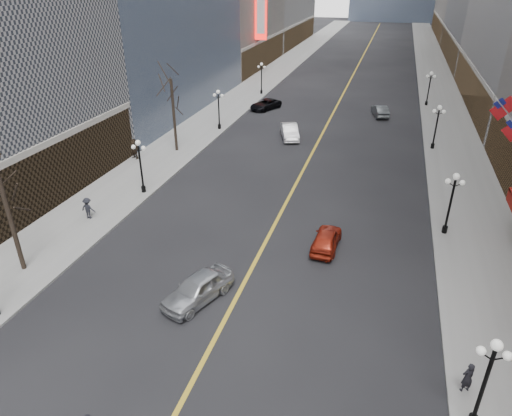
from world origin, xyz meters
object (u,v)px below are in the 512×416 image
Objects in this scene: streetlamp_east_0 at (487,376)px; streetlamp_east_3 at (430,85)px; streetlamp_west_1 at (140,161)px; streetlamp_west_2 at (219,105)px; ped_ne_corner at (468,377)px; car_sb_mid at (326,239)px; car_nb_near at (198,288)px; car_nb_far at (266,104)px; car_sb_far at (380,111)px; car_nb_mid at (290,132)px; streetlamp_east_2 at (437,122)px; streetlamp_west_3 at (261,75)px; streetlamp_east_1 at (452,197)px.

streetlamp_east_3 is (0.00, 52.00, 0.00)m from streetlamp_east_0.
streetlamp_west_1 is at bearing 145.86° from streetlamp_east_0.
streetlamp_west_2 reaches higher than ped_ne_corner.
streetlamp_west_2 is (0.00, 18.00, 0.00)m from streetlamp_west_1.
streetlamp_west_1 is at bearing -12.16° from car_sb_mid.
streetlamp_east_3 is 2.88× the size of ped_ne_corner.
car_nb_far is (-7.00, 39.76, -0.12)m from car_nb_near.
car_nb_far is 1.12× the size of car_sb_far.
car_nb_mid is at bearing -128.86° from streetlamp_east_3.
streetlamp_west_1 is (-23.60, -18.00, 0.00)m from streetlamp_east_2.
streetlamp_east_2 and streetlamp_west_3 have the same top height.
streetlamp_east_1 and streetlamp_west_1 have the same top height.
streetlamp_east_3 and streetlamp_west_2 have the same top height.
car_nb_near is at bearing -71.68° from streetlamp_west_2.
streetlamp_east_2 reaches higher than car_nb_mid.
streetlamp_east_0 is 28.51m from streetlamp_west_1.
streetlamp_east_2 is 1.00× the size of streetlamp_east_3.
car_sb_mid is at bearing -68.43° from streetlamp_west_3.
streetlamp_east_3 is at bearing 90.00° from streetlamp_east_1.
streetlamp_east_0 reaches higher than car_sb_mid.
streetlamp_east_0 is 0.94× the size of car_nb_far.
streetlamp_west_3 is 2.88× the size of ped_ne_corner.
streetlamp_west_2 is 31.25m from car_nb_near.
car_nb_near is at bearing -139.95° from streetlamp_east_1.
streetlamp_west_2 is 0.94× the size of car_nb_far.
streetlamp_west_3 reaches higher than car_nb_near.
car_sb_mid reaches higher than car_nb_far.
streetlamp_west_3 is at bearing -36.37° from car_sb_far.
streetlamp_west_3 is at bearing 123.25° from streetlamp_east_1.
streetlamp_east_2 is (0.00, 18.00, 0.00)m from streetlamp_east_1.
streetlamp_west_1 is at bearing -142.67° from streetlamp_east_2.
streetlamp_east_1 and streetlamp_west_2 have the same top height.
car_sb_far is at bearing 32.66° from car_nb_mid.
streetlamp_east_3 is 0.98× the size of car_nb_near.
car_nb_near is (-13.80, -29.60, -2.11)m from streetlamp_east_2.
streetlamp_east_3 is at bearing 90.00° from streetlamp_east_0.
streetlamp_east_3 is at bearing -98.46° from car_sb_mid.
streetlamp_west_1 is 34.09m from car_sb_far.
streetlamp_west_3 is 48.65m from car_nb_near.
car_nb_far is at bearing 126.45° from streetlamp_east_1.
car_sb_far is (17.71, 29.04, -2.20)m from streetlamp_west_1.
car_nb_near is 1.08× the size of car_sb_far.
streetlamp_west_3 is 0.96× the size of car_nb_mid.
car_sb_far is at bearing -130.24° from streetlamp_east_3.
car_sb_far is at bearing -109.81° from ped_ne_corner.
car_sb_mid is (13.07, -32.29, 0.03)m from car_nb_far.
streetlamp_east_1 and streetlamp_west_3 have the same top height.
car_nb_mid is (-15.05, -18.67, -2.13)m from streetlamp_east_3.
streetlamp_west_2 is at bearing 156.19° from car_nb_mid.
ped_ne_corner is (14.94, -31.58, 0.16)m from car_nb_mid.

